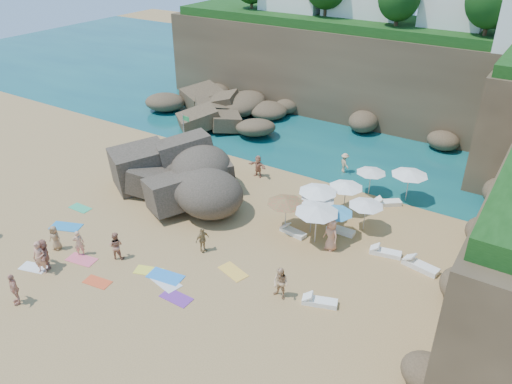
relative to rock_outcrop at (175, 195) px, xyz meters
The scene contains 47 objects.
ground 5.15m from the rock_outcrop, 30.88° to the right, with size 120.00×120.00×0.00m, color tan.
seawater 27.71m from the rock_outcrop, 80.82° to the left, with size 120.00×120.00×0.00m, color #0C4751.
cliff_back 23.60m from the rock_outcrop, 73.97° to the left, with size 44.00×8.00×8.00m, color brown.
rock_promontory 14.89m from the rock_outcrop, 116.22° to the left, with size 12.00×7.00×2.00m, color brown, non-canonical shape.
clifftop_trees 22.27m from the rock_outcrop, 61.40° to the left, with size 35.60×23.82×4.40m.
marina_masts 30.05m from the rock_outcrop, 113.82° to the left, with size 3.10×0.10×6.00m.
rock_outcrop is the anchor object (origin of this frame).
flag_pole 6.93m from the rock_outcrop, 122.65° to the left, with size 0.66×0.08×3.41m.
parasol_0 10.12m from the rock_outcrop, 14.88° to the left, with size 2.43×2.43×2.30m.
parasol_1 13.52m from the rock_outcrop, 33.63° to the left, with size 2.04×2.04×1.93m.
parasol_2 15.87m from the rock_outcrop, 30.06° to the left, with size 2.43×2.43×2.30m.
parasol_3 10.20m from the rock_outcrop, ahead, with size 2.22×2.22×2.10m.
parasol_5 11.66m from the rock_outcrop, 22.05° to the left, with size 2.22×2.22×2.10m.
parasol_6 8.78m from the rock_outcrop, ahead, with size 2.34×2.34×2.21m.
parasol_7 13.04m from the rock_outcrop, 13.35° to the left, with size 2.13×2.13×2.01m.
parasol_8 20.34m from the rock_outcrop, ahead, with size 2.17×2.17×2.05m.
parasol_9 10.20m from the rock_outcrop, 11.72° to the left, with size 2.15×2.15×2.03m.
parasol_10 11.57m from the rock_outcrop, ahead, with size 2.05×2.05×1.94m.
parasol_11 10.91m from the rock_outcrop, ahead, with size 2.57×2.57×2.43m.
lounger_0 11.70m from the rock_outcrop, ahead, with size 1.71×0.57×0.27m, color white.
lounger_1 14.67m from the rock_outcrop, ahead, with size 1.75×0.58×0.27m, color white.
lounger_2 14.36m from the rock_outcrop, 27.32° to the left, with size 1.88×0.63×0.29m, color white.
lounger_3 9.19m from the rock_outcrop, ahead, with size 1.67×0.56×0.26m, color white.
lounger_4 16.71m from the rock_outcrop, ahead, with size 1.97×0.66×0.31m, color white.
lounger_5 14.07m from the rock_outcrop, 18.84° to the right, with size 1.74×0.58×0.27m, color white.
towel_0 7.37m from the rock_outcrop, 114.29° to the right, with size 1.89×0.95×0.03m, color #237FBF.
towel_1 8.49m from the rock_outcrop, 86.77° to the right, with size 1.68×0.84×0.03m, color #F05D73.
towel_2 9.74m from the rock_outcrop, 73.70° to the right, with size 1.46×0.73×0.03m, color #EB4F25.
towel_3 6.25m from the rock_outcrop, 130.85° to the right, with size 1.50×0.75×0.03m, color #32AF73.
towel_4 8.40m from the rock_outcrop, 58.83° to the right, with size 1.53×0.76×0.03m, color yellow.
towel_5 10.43m from the rock_outcrop, 96.31° to the right, with size 1.53×0.77×0.03m, color white.
towel_6 10.68m from the rock_outcrop, 48.82° to the right, with size 1.65×0.82×0.03m, color #712D95.
towel_7 3.72m from the rock_outcrop, behind, with size 1.69×0.84×0.03m, color #BF4621.
towel_8 8.92m from the rock_outcrop, 52.42° to the right, with size 1.93×0.97×0.03m, color #2982DE.
towel_12 9.52m from the rock_outcrop, 30.05° to the right, with size 1.69×0.84×0.03m, color yellow.
towel_13 9.37m from the rock_outcrop, 52.11° to the right, with size 1.78×0.89×0.03m, color silver.
person_stand_0 10.39m from the rock_outcrop, 92.14° to the right, with size 0.70×0.46×1.92m, color tan.
person_stand_1 7.57m from the rock_outcrop, 74.21° to the right, with size 0.81×0.63×1.67m, color #AD7056.
person_stand_2 12.71m from the rock_outcrop, 48.67° to the left, with size 0.99×0.41×1.53m, color #DCAE7D.
person_stand_3 7.06m from the rock_outcrop, 36.00° to the right, with size 0.91×0.38×1.55m, color #A48552.
person_stand_4 11.77m from the rock_outcrop, ahead, with size 0.95×0.52×1.95m, color tan.
person_stand_5 6.45m from the rock_outcrop, 58.89° to the left, with size 1.54×0.44×1.66m, color tan.
person_stand_6 8.18m from the rock_outcrop, 89.71° to the right, with size 0.58×0.38×1.58m, color tan.
person_lie_1 12.59m from the rock_outcrop, 87.05° to the right, with size 1.02×1.73×0.42m, color tan.
person_lie_2 8.66m from the rock_outcrop, 100.13° to the right, with size 0.73×1.49×0.40m, color #9B764D.
person_lie_3 9.97m from the rock_outcrop, 93.13° to the right, with size 1.64×1.77×0.47m, color #B5755F.
person_lie_5 12.55m from the rock_outcrop, 24.39° to the right, with size 0.85×1.75×0.66m, color tan.
Camera 1 is at (16.46, -19.51, 16.88)m, focal length 35.00 mm.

